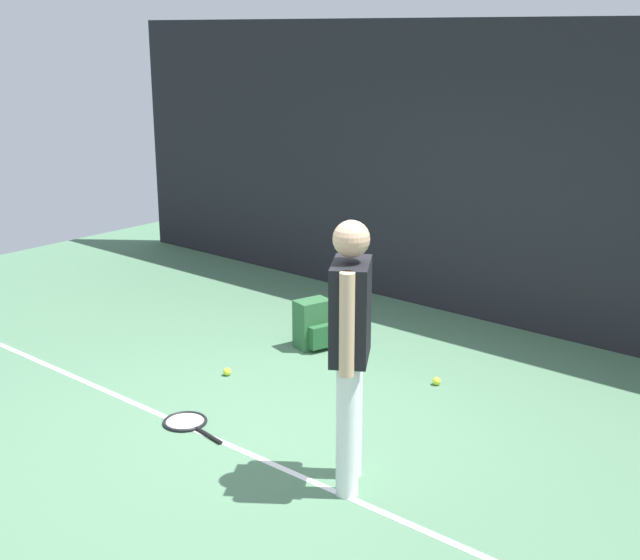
{
  "coord_description": "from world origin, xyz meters",
  "views": [
    {
      "loc": [
        3.85,
        -4.11,
        2.76
      ],
      "look_at": [
        0.0,
        0.4,
        1.0
      ],
      "focal_mm": 47.77,
      "sensor_mm": 36.0,
      "label": 1
    }
  ],
  "objects_px": {
    "tennis_racket": "(187,423)",
    "tennis_ball_near_player": "(227,372)",
    "backpack": "(313,325)",
    "water_bottle": "(342,327)",
    "tennis_player": "(350,340)",
    "tennis_ball_by_fence": "(437,381)"
  },
  "relations": [
    {
      "from": "water_bottle",
      "to": "tennis_player",
      "type": "bearing_deg",
      "value": -50.13
    },
    {
      "from": "backpack",
      "to": "tennis_ball_by_fence",
      "type": "distance_m",
      "value": 1.32
    },
    {
      "from": "tennis_ball_near_player",
      "to": "tennis_racket",
      "type": "bearing_deg",
      "value": -61.73
    },
    {
      "from": "tennis_ball_near_player",
      "to": "water_bottle",
      "type": "relative_size",
      "value": 0.26
    },
    {
      "from": "backpack",
      "to": "tennis_player",
      "type": "bearing_deg",
      "value": -118.15
    },
    {
      "from": "backpack",
      "to": "water_bottle",
      "type": "height_order",
      "value": "backpack"
    },
    {
      "from": "tennis_player",
      "to": "tennis_ball_near_player",
      "type": "distance_m",
      "value": 2.2
    },
    {
      "from": "tennis_racket",
      "to": "tennis_ball_by_fence",
      "type": "height_order",
      "value": "tennis_ball_by_fence"
    },
    {
      "from": "tennis_racket",
      "to": "tennis_ball_near_player",
      "type": "xyz_separation_m",
      "value": [
        -0.44,
        0.82,
        0.02
      ]
    },
    {
      "from": "tennis_racket",
      "to": "backpack",
      "type": "xyz_separation_m",
      "value": [
        -0.32,
        1.77,
        0.2
      ]
    },
    {
      "from": "tennis_racket",
      "to": "backpack",
      "type": "bearing_deg",
      "value": -71.81
    },
    {
      "from": "backpack",
      "to": "tennis_ball_near_player",
      "type": "bearing_deg",
      "value": -171.41
    },
    {
      "from": "tennis_player",
      "to": "tennis_ball_by_fence",
      "type": "xyz_separation_m",
      "value": [
        -0.43,
        1.67,
        -0.93
      ]
    },
    {
      "from": "tennis_racket",
      "to": "tennis_ball_near_player",
      "type": "bearing_deg",
      "value": -53.78
    },
    {
      "from": "tennis_ball_by_fence",
      "to": "tennis_racket",
      "type": "bearing_deg",
      "value": -119.13
    },
    {
      "from": "backpack",
      "to": "tennis_ball_near_player",
      "type": "distance_m",
      "value": 0.98
    },
    {
      "from": "tennis_racket",
      "to": "tennis_player",
      "type": "bearing_deg",
      "value": -167.91
    },
    {
      "from": "tennis_ball_by_fence",
      "to": "water_bottle",
      "type": "relative_size",
      "value": 0.26
    },
    {
      "from": "tennis_ball_by_fence",
      "to": "water_bottle",
      "type": "xyz_separation_m",
      "value": [
        -1.23,
        0.32,
        0.09
      ]
    },
    {
      "from": "water_bottle",
      "to": "backpack",
      "type": "bearing_deg",
      "value": -103.53
    },
    {
      "from": "tennis_player",
      "to": "tennis_ball_near_player",
      "type": "bearing_deg",
      "value": 36.04
    },
    {
      "from": "tennis_player",
      "to": "backpack",
      "type": "height_order",
      "value": "tennis_player"
    }
  ]
}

